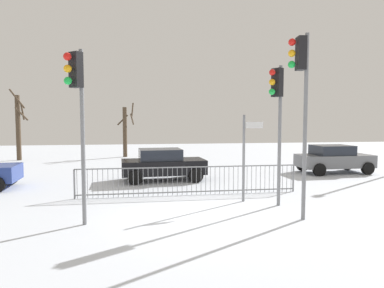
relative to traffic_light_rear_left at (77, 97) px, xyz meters
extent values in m
plane|color=silver|center=(3.36, 0.33, -3.39)|extent=(60.00, 60.00, 0.00)
cylinder|color=slate|center=(0.09, 0.11, -1.07)|extent=(0.11, 0.11, 4.63)
cube|color=black|center=(-0.01, -0.02, 0.69)|extent=(0.39, 0.38, 0.90)
sphere|color=red|center=(-0.18, -0.20, 0.99)|extent=(0.20, 0.20, 0.20)
sphere|color=orange|center=(-0.18, -0.20, 0.69)|extent=(0.20, 0.20, 0.20)
sphere|color=green|center=(-0.18, -0.20, 0.39)|extent=(0.20, 0.20, 0.20)
cylinder|color=slate|center=(6.05, 1.30, -1.12)|extent=(0.11, 0.11, 4.53)
cube|color=black|center=(5.91, 1.22, 0.60)|extent=(0.35, 0.39, 0.90)
sphere|color=red|center=(5.69, 1.10, 0.90)|extent=(0.20, 0.20, 0.20)
sphere|color=orange|center=(5.69, 1.10, 0.60)|extent=(0.20, 0.20, 0.20)
sphere|color=green|center=(5.69, 1.10, 0.30)|extent=(0.20, 0.20, 0.20)
cylinder|color=slate|center=(6.11, -0.31, -0.81)|extent=(0.11, 0.11, 5.16)
cube|color=black|center=(5.95, -0.29, 1.22)|extent=(0.25, 0.34, 0.90)
sphere|color=red|center=(5.70, -0.27, 1.52)|extent=(0.20, 0.20, 0.20)
sphere|color=orange|center=(5.70, -0.27, 1.22)|extent=(0.20, 0.20, 0.20)
sphere|color=green|center=(5.70, -0.27, 0.92)|extent=(0.20, 0.20, 0.20)
cylinder|color=slate|center=(5.07, 2.00, -1.90)|extent=(0.09, 0.09, 2.97)
cube|color=white|center=(5.46, 2.08, -0.76)|extent=(0.69, 0.17, 0.22)
cube|color=slate|center=(3.36, 3.24, -2.34)|extent=(8.24, 0.08, 0.04)
cube|color=slate|center=(3.36, 3.24, -3.27)|extent=(8.24, 0.08, 0.04)
cylinder|color=slate|center=(-0.66, 3.22, -2.86)|extent=(0.02, 0.02, 1.05)
cylinder|color=slate|center=(-0.49, 3.23, -2.86)|extent=(0.02, 0.02, 1.05)
cylinder|color=slate|center=(-0.31, 3.23, -2.86)|extent=(0.02, 0.02, 1.05)
cylinder|color=slate|center=(-0.13, 3.23, -2.86)|extent=(0.02, 0.02, 1.05)
cylinder|color=slate|center=(0.05, 3.23, -2.86)|extent=(0.02, 0.02, 1.05)
cylinder|color=slate|center=(0.23, 3.23, -2.86)|extent=(0.02, 0.02, 1.05)
cylinder|color=slate|center=(0.41, 3.23, -2.86)|extent=(0.02, 0.02, 1.05)
cylinder|color=slate|center=(0.59, 3.23, -2.86)|extent=(0.02, 0.02, 1.05)
cylinder|color=slate|center=(0.77, 3.23, -2.86)|extent=(0.02, 0.02, 1.05)
cylinder|color=slate|center=(0.95, 3.23, -2.86)|extent=(0.02, 0.02, 1.05)
cylinder|color=slate|center=(1.13, 3.23, -2.86)|extent=(0.02, 0.02, 1.05)
cylinder|color=slate|center=(1.30, 3.23, -2.86)|extent=(0.02, 0.02, 1.05)
cylinder|color=slate|center=(1.48, 3.23, -2.86)|extent=(0.02, 0.02, 1.05)
cylinder|color=slate|center=(1.66, 3.24, -2.86)|extent=(0.02, 0.02, 1.05)
cylinder|color=slate|center=(1.84, 3.24, -2.86)|extent=(0.02, 0.02, 1.05)
cylinder|color=slate|center=(2.02, 3.24, -2.86)|extent=(0.02, 0.02, 1.05)
cylinder|color=slate|center=(2.20, 3.24, -2.86)|extent=(0.02, 0.02, 1.05)
cylinder|color=slate|center=(2.38, 3.24, -2.86)|extent=(0.02, 0.02, 1.05)
cylinder|color=slate|center=(2.56, 3.24, -2.86)|extent=(0.02, 0.02, 1.05)
cylinder|color=slate|center=(2.74, 3.24, -2.86)|extent=(0.02, 0.02, 1.05)
cylinder|color=slate|center=(2.92, 3.24, -2.86)|extent=(0.02, 0.02, 1.05)
cylinder|color=slate|center=(3.10, 3.24, -2.86)|extent=(0.02, 0.02, 1.05)
cylinder|color=slate|center=(3.27, 3.24, -2.86)|extent=(0.02, 0.02, 1.05)
cylinder|color=slate|center=(3.45, 3.24, -2.86)|extent=(0.02, 0.02, 1.05)
cylinder|color=slate|center=(3.63, 3.24, -2.86)|extent=(0.02, 0.02, 1.05)
cylinder|color=slate|center=(3.81, 3.25, -2.86)|extent=(0.02, 0.02, 1.05)
cylinder|color=slate|center=(3.99, 3.25, -2.86)|extent=(0.02, 0.02, 1.05)
cylinder|color=slate|center=(4.17, 3.25, -2.86)|extent=(0.02, 0.02, 1.05)
cylinder|color=slate|center=(4.35, 3.25, -2.86)|extent=(0.02, 0.02, 1.05)
cylinder|color=slate|center=(4.53, 3.25, -2.86)|extent=(0.02, 0.02, 1.05)
cylinder|color=slate|center=(4.71, 3.25, -2.86)|extent=(0.02, 0.02, 1.05)
cylinder|color=slate|center=(4.89, 3.25, -2.86)|extent=(0.02, 0.02, 1.05)
cylinder|color=slate|center=(5.07, 3.25, -2.86)|extent=(0.02, 0.02, 1.05)
cylinder|color=slate|center=(5.24, 3.25, -2.86)|extent=(0.02, 0.02, 1.05)
cylinder|color=slate|center=(5.42, 3.25, -2.86)|extent=(0.02, 0.02, 1.05)
cylinder|color=slate|center=(5.60, 3.25, -2.86)|extent=(0.02, 0.02, 1.05)
cylinder|color=slate|center=(5.78, 3.25, -2.86)|extent=(0.02, 0.02, 1.05)
cylinder|color=slate|center=(5.96, 3.26, -2.86)|extent=(0.02, 0.02, 1.05)
cylinder|color=slate|center=(6.14, 3.26, -2.86)|extent=(0.02, 0.02, 1.05)
cylinder|color=slate|center=(6.32, 3.26, -2.86)|extent=(0.02, 0.02, 1.05)
cylinder|color=slate|center=(6.50, 3.26, -2.86)|extent=(0.02, 0.02, 1.05)
cylinder|color=slate|center=(6.68, 3.26, -2.86)|extent=(0.02, 0.02, 1.05)
cylinder|color=slate|center=(6.86, 3.26, -2.86)|extent=(0.02, 0.02, 1.05)
cylinder|color=slate|center=(7.03, 3.26, -2.86)|extent=(0.02, 0.02, 1.05)
cylinder|color=slate|center=(7.21, 3.26, -2.86)|extent=(0.02, 0.02, 1.05)
cylinder|color=slate|center=(7.39, 3.26, -2.86)|extent=(0.02, 0.02, 1.05)
cylinder|color=slate|center=(-0.75, 3.22, -2.86)|extent=(0.06, 0.06, 1.05)
cylinder|color=slate|center=(7.48, 3.26, -2.86)|extent=(0.06, 0.06, 1.05)
cube|color=black|center=(2.61, 6.44, -2.74)|extent=(3.91, 1.96, 0.65)
cube|color=#1E232D|center=(2.46, 6.43, -2.19)|extent=(2.00, 1.63, 0.55)
cylinder|color=black|center=(3.90, 7.38, -3.07)|extent=(0.65, 0.26, 0.64)
cylinder|color=black|center=(4.01, 5.69, -3.07)|extent=(0.65, 0.26, 0.64)
cylinder|color=black|center=(1.20, 7.20, -3.07)|extent=(0.65, 0.26, 0.64)
cylinder|color=black|center=(1.32, 5.50, -3.07)|extent=(0.65, 0.26, 0.64)
cylinder|color=black|center=(-4.03, 6.35, -3.07)|extent=(0.65, 0.26, 0.64)
cube|color=slate|center=(11.71, 7.39, -2.74)|extent=(3.84, 1.79, 0.65)
cube|color=#1E232D|center=(11.56, 7.39, -2.19)|extent=(1.94, 1.55, 0.55)
cylinder|color=black|center=(13.04, 8.27, -3.07)|extent=(0.65, 0.24, 0.64)
cylinder|color=black|center=(13.08, 6.57, -3.07)|extent=(0.65, 0.24, 0.64)
cylinder|color=black|center=(10.34, 8.21, -3.07)|extent=(0.65, 0.24, 0.64)
cylinder|color=black|center=(10.38, 6.51, -3.07)|extent=(0.65, 0.24, 0.64)
cylinder|color=#473828|center=(-6.86, 15.85, -1.13)|extent=(0.32, 0.32, 4.51)
cylinder|color=#473828|center=(-6.52, 15.57, -0.17)|extent=(0.69, 0.82, 0.93)
cylinder|color=#473828|center=(-6.73, 15.43, 0.85)|extent=(0.96, 0.40, 1.33)
cylinder|color=#473828|center=(-6.55, 15.87, 0.00)|extent=(0.16, 0.72, 1.17)
cylinder|color=#473828|center=(0.35, 16.97, -1.50)|extent=(0.31, 0.31, 3.77)
cylinder|color=#473828|center=(0.90, 16.89, -0.54)|extent=(0.28, 1.18, 0.85)
cylinder|color=#473828|center=(0.17, 17.34, -0.59)|extent=(0.84, 0.48, 0.81)
cylinder|color=#473828|center=(0.93, 17.04, 0.17)|extent=(0.25, 1.24, 1.03)
camera|label=1|loc=(1.64, -9.10, -0.59)|focal=31.62mm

